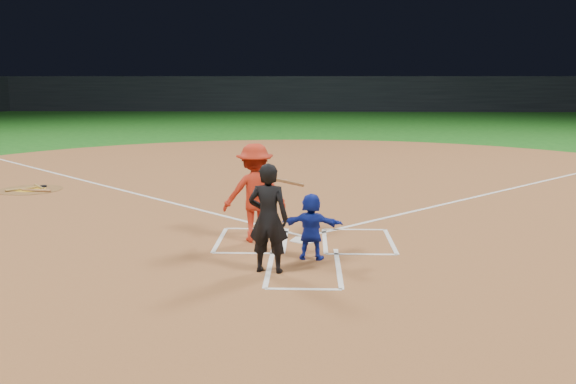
{
  "coord_description": "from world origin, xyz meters",
  "views": [
    {
      "loc": [
        0.09,
        -11.58,
        2.98
      ],
      "look_at": [
        -0.3,
        -0.4,
        1.0
      ],
      "focal_mm": 40.0,
      "sensor_mm": 36.0,
      "label": 1
    }
  ],
  "objects_px": {
    "home_plate": "(305,240)",
    "batter_at_plate": "(255,193)",
    "catcher": "(311,226)",
    "on_deck_circle": "(30,190)",
    "umpire": "(268,218)"
  },
  "relations": [
    {
      "from": "umpire",
      "to": "batter_at_plate",
      "type": "relative_size",
      "value": 0.94
    },
    {
      "from": "catcher",
      "to": "umpire",
      "type": "distance_m",
      "value": 1.04
    },
    {
      "from": "umpire",
      "to": "batter_at_plate",
      "type": "xyz_separation_m",
      "value": [
        -0.37,
        1.93,
        0.05
      ]
    },
    {
      "from": "on_deck_circle",
      "to": "catcher",
      "type": "height_order",
      "value": "catcher"
    },
    {
      "from": "on_deck_circle",
      "to": "home_plate",
      "type": "bearing_deg",
      "value": -35.08
    },
    {
      "from": "home_plate",
      "to": "catcher",
      "type": "distance_m",
      "value": 1.34
    },
    {
      "from": "on_deck_circle",
      "to": "batter_at_plate",
      "type": "relative_size",
      "value": 0.94
    },
    {
      "from": "batter_at_plate",
      "to": "umpire",
      "type": "bearing_deg",
      "value": -79.1
    },
    {
      "from": "home_plate",
      "to": "batter_at_plate",
      "type": "xyz_separation_m",
      "value": [
        -0.92,
        -0.03,
        0.9
      ]
    },
    {
      "from": "catcher",
      "to": "batter_at_plate",
      "type": "distance_m",
      "value": 1.61
    },
    {
      "from": "batter_at_plate",
      "to": "on_deck_circle",
      "type": "bearing_deg",
      "value": 141.13
    },
    {
      "from": "home_plate",
      "to": "batter_at_plate",
      "type": "height_order",
      "value": "batter_at_plate"
    },
    {
      "from": "umpire",
      "to": "batter_at_plate",
      "type": "distance_m",
      "value": 1.96
    },
    {
      "from": "on_deck_circle",
      "to": "batter_at_plate",
      "type": "xyz_separation_m",
      "value": [
        6.58,
        -5.3,
        0.9
      ]
    },
    {
      "from": "on_deck_circle",
      "to": "umpire",
      "type": "distance_m",
      "value": 10.06
    }
  ]
}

